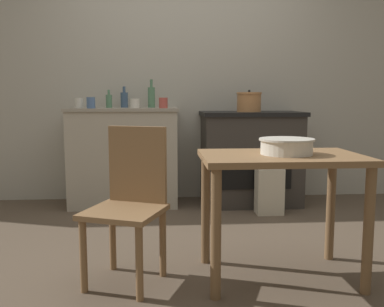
{
  "coord_description": "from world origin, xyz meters",
  "views": [
    {
      "loc": [
        -0.24,
        -2.91,
        1.05
      ],
      "look_at": [
        0.0,
        0.38,
        0.62
      ],
      "focal_mm": 40.0,
      "sensor_mm": 36.0,
      "label": 1
    }
  ],
  "objects_px": {
    "flour_sack": "(269,191)",
    "cup_center_left": "(135,103)",
    "mixing_bowl_large": "(287,146)",
    "bottle_mid_left": "(151,97)",
    "cup_center_right": "(91,103)",
    "work_table": "(281,177)",
    "cup_center": "(163,103)",
    "cup_mid_right": "(79,103)",
    "bottle_far_left": "(124,99)",
    "stock_pot": "(249,102)",
    "stove": "(250,158)",
    "bottle_left": "(109,101)",
    "chair": "(130,200)"
  },
  "relations": [
    {
      "from": "bottle_left",
      "to": "cup_mid_right",
      "type": "xyz_separation_m",
      "value": [
        -0.26,
        -0.18,
        -0.02
      ]
    },
    {
      "from": "stove",
      "to": "cup_center_right",
      "type": "relative_size",
      "value": 9.55
    },
    {
      "from": "bottle_far_left",
      "to": "cup_center",
      "type": "xyz_separation_m",
      "value": [
        0.39,
        -0.29,
        -0.03
      ]
    },
    {
      "from": "stock_pot",
      "to": "bottle_left",
      "type": "xyz_separation_m",
      "value": [
        -1.36,
        0.16,
        0.01
      ]
    },
    {
      "from": "bottle_left",
      "to": "cup_center",
      "type": "height_order",
      "value": "bottle_left"
    },
    {
      "from": "cup_center",
      "to": "bottle_left",
      "type": "bearing_deg",
      "value": 157.15
    },
    {
      "from": "mixing_bowl_large",
      "to": "cup_center_right",
      "type": "xyz_separation_m",
      "value": [
        -1.35,
        1.64,
        0.23
      ]
    },
    {
      "from": "bottle_far_left",
      "to": "stove",
      "type": "bearing_deg",
      "value": -7.25
    },
    {
      "from": "work_table",
      "to": "flour_sack",
      "type": "xyz_separation_m",
      "value": [
        0.29,
        1.37,
        -0.39
      ]
    },
    {
      "from": "stock_pot",
      "to": "cup_center_left",
      "type": "bearing_deg",
      "value": -179.01
    },
    {
      "from": "stove",
      "to": "cup_center",
      "type": "xyz_separation_m",
      "value": [
        -0.86,
        -0.13,
        0.54
      ]
    },
    {
      "from": "work_table",
      "to": "mixing_bowl_large",
      "type": "height_order",
      "value": "mixing_bowl_large"
    },
    {
      "from": "cup_center_right",
      "to": "bottle_far_left",
      "type": "bearing_deg",
      "value": 47.89
    },
    {
      "from": "cup_center_left",
      "to": "cup_mid_right",
      "type": "bearing_deg",
      "value": -179.91
    },
    {
      "from": "work_table",
      "to": "bottle_mid_left",
      "type": "xyz_separation_m",
      "value": [
        -0.78,
        1.92,
        0.46
      ]
    },
    {
      "from": "stove",
      "to": "stock_pot",
      "type": "xyz_separation_m",
      "value": [
        -0.04,
        -0.06,
        0.55
      ]
    },
    {
      "from": "mixing_bowl_large",
      "to": "cup_center_left",
      "type": "relative_size",
      "value": 3.5
    },
    {
      "from": "flour_sack",
      "to": "mixing_bowl_large",
      "type": "bearing_deg",
      "value": -100.97
    },
    {
      "from": "cup_center",
      "to": "cup_center_right",
      "type": "xyz_separation_m",
      "value": [
        -0.67,
        -0.02,
        0.0
      ]
    },
    {
      "from": "flour_sack",
      "to": "cup_center",
      "type": "xyz_separation_m",
      "value": [
        -0.95,
        0.3,
        0.8
      ]
    },
    {
      "from": "bottle_mid_left",
      "to": "cup_center",
      "type": "bearing_deg",
      "value": -65.71
    },
    {
      "from": "mixing_bowl_large",
      "to": "bottle_mid_left",
      "type": "distance_m",
      "value": 2.1
    },
    {
      "from": "mixing_bowl_large",
      "to": "cup_center_left",
      "type": "height_order",
      "value": "cup_center_left"
    },
    {
      "from": "work_table",
      "to": "mixing_bowl_large",
      "type": "distance_m",
      "value": 0.18
    },
    {
      "from": "work_table",
      "to": "chair",
      "type": "distance_m",
      "value": 0.88
    },
    {
      "from": "chair",
      "to": "stock_pot",
      "type": "relative_size",
      "value": 3.65
    },
    {
      "from": "bottle_mid_left",
      "to": "cup_center",
      "type": "distance_m",
      "value": 0.29
    },
    {
      "from": "flour_sack",
      "to": "cup_mid_right",
      "type": "height_order",
      "value": "cup_mid_right"
    },
    {
      "from": "bottle_mid_left",
      "to": "cup_center_right",
      "type": "bearing_deg",
      "value": -153.12
    },
    {
      "from": "mixing_bowl_large",
      "to": "cup_center_right",
      "type": "distance_m",
      "value": 2.14
    },
    {
      "from": "bottle_far_left",
      "to": "cup_mid_right",
      "type": "relative_size",
      "value": 2.21
    },
    {
      "from": "work_table",
      "to": "chair",
      "type": "relative_size",
      "value": 1.03
    },
    {
      "from": "chair",
      "to": "cup_center",
      "type": "distance_m",
      "value": 1.73
    },
    {
      "from": "chair",
      "to": "bottle_left",
      "type": "height_order",
      "value": "bottle_left"
    },
    {
      "from": "stock_pot",
      "to": "cup_center",
      "type": "distance_m",
      "value": 0.83
    },
    {
      "from": "flour_sack",
      "to": "cup_center_left",
      "type": "distance_m",
      "value": 1.49
    },
    {
      "from": "stock_pot",
      "to": "mixing_bowl_large",
      "type": "relative_size",
      "value": 0.78
    },
    {
      "from": "work_table",
      "to": "stock_pot",
      "type": "distance_m",
      "value": 1.79
    },
    {
      "from": "stock_pot",
      "to": "bottle_left",
      "type": "height_order",
      "value": "bottle_left"
    },
    {
      "from": "cup_center_left",
      "to": "bottle_mid_left",
      "type": "bearing_deg",
      "value": 53.87
    },
    {
      "from": "stove",
      "to": "bottle_left",
      "type": "height_order",
      "value": "bottle_left"
    },
    {
      "from": "cup_center",
      "to": "cup_mid_right",
      "type": "relative_size",
      "value": 1.05
    },
    {
      "from": "stock_pot",
      "to": "bottle_far_left",
      "type": "relative_size",
      "value": 1.16
    },
    {
      "from": "stock_pot",
      "to": "mixing_bowl_large",
      "type": "bearing_deg",
      "value": -94.63
    },
    {
      "from": "work_table",
      "to": "flour_sack",
      "type": "relative_size",
      "value": 2.18
    },
    {
      "from": "chair",
      "to": "mixing_bowl_large",
      "type": "distance_m",
      "value": 0.95
    },
    {
      "from": "flour_sack",
      "to": "bottle_mid_left",
      "type": "height_order",
      "value": "bottle_mid_left"
    },
    {
      "from": "bottle_far_left",
      "to": "bottle_left",
      "type": "bearing_deg",
      "value": -156.6
    },
    {
      "from": "bottle_mid_left",
      "to": "stove",
      "type": "bearing_deg",
      "value": -7.47
    },
    {
      "from": "flour_sack",
      "to": "cup_mid_right",
      "type": "distance_m",
      "value": 1.94
    }
  ]
}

